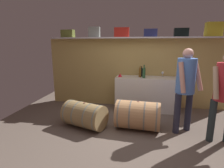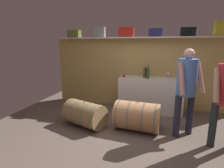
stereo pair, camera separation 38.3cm
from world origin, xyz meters
name	(u,v)px [view 1 (the left image)]	position (x,y,z in m)	size (l,w,h in m)	color
ground_plane	(131,129)	(0.00, 0.53, -0.01)	(6.26, 7.43, 0.02)	#65574D
back_wall_panel	(135,73)	(0.00, 2.11, 0.97)	(5.06, 0.10, 1.94)	tan
high_shelf_board	(136,38)	(0.00, 1.96, 1.96)	(4.66, 0.40, 0.03)	silver
toolcase_olive	(68,34)	(-1.94, 1.96, 2.08)	(0.35, 0.21, 0.22)	olive
toolcase_grey	(94,32)	(-1.16, 1.96, 2.12)	(0.30, 0.20, 0.28)	gray
toolcase_red	(122,32)	(-0.39, 1.96, 2.10)	(0.40, 0.20, 0.25)	red
toolcase_navy	(151,33)	(0.38, 1.96, 2.08)	(0.35, 0.18, 0.21)	navy
toolcase_black	(181,32)	(1.16, 1.96, 2.09)	(0.35, 0.18, 0.22)	black
toolcase_yellow	(214,29)	(1.94, 1.96, 2.15)	(0.38, 0.23, 0.35)	yellow
work_cabinet	(146,94)	(0.32, 1.76, 0.46)	(1.65, 0.58, 0.92)	white
wine_bottle_green	(144,72)	(0.25, 1.64, 1.07)	(0.08, 0.08, 0.35)	#2D5833
wine_bottle_amber	(140,72)	(0.14, 1.75, 1.05)	(0.06, 0.06, 0.30)	brown
wine_bottle_dark	(141,72)	(0.18, 1.88, 1.05)	(0.08, 0.08, 0.28)	black
wine_glass	(163,73)	(0.76, 1.94, 1.02)	(0.07, 0.07, 0.14)	white
red_funnel	(120,75)	(-0.39, 1.72, 0.97)	(0.11, 0.11, 0.10)	red
wine_barrel_near	(138,115)	(0.13, 0.55, 0.31)	(0.97, 0.69, 0.62)	tan
wine_barrel_far	(85,115)	(-1.02, 0.45, 0.28)	(1.04, 0.82, 0.56)	#94784C
visitor_tasting	(186,82)	(1.05, 0.58, 1.05)	(0.55, 0.49, 1.71)	#27283B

